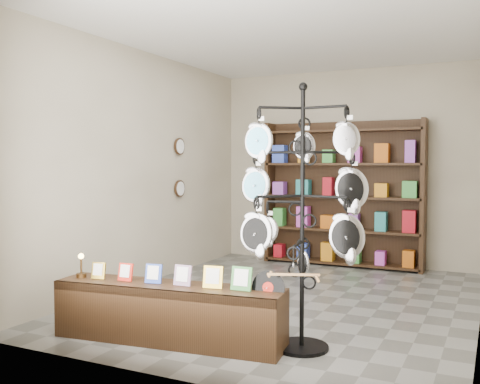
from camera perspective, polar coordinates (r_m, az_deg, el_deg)
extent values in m
plane|color=slate|center=(6.27, 5.24, -11.33)|extent=(5.00, 5.00, 0.00)
plane|color=#BAB096|center=(8.46, 11.25, 2.60)|extent=(4.00, 0.00, 4.00)
plane|color=#BAB096|center=(3.83, -7.90, 2.23)|extent=(4.00, 0.00, 4.00)
plane|color=#BAB096|center=(7.03, -10.16, 2.55)|extent=(0.00, 5.00, 5.00)
plane|color=white|center=(6.25, 5.38, 16.41)|extent=(5.00, 5.00, 0.00)
cylinder|color=black|center=(4.70, 6.58, -16.09)|extent=(0.56, 0.56, 0.03)
cylinder|color=black|center=(4.46, 6.66, -3.04)|extent=(0.05, 0.05, 2.16)
sphere|color=black|center=(4.48, 6.75, 11.10)|extent=(0.07, 0.07, 0.07)
ellipsoid|color=silver|center=(4.75, 6.75, -7.58)|extent=(0.12, 0.07, 0.23)
cube|color=#B67F4C|center=(4.23, 5.72, -8.75)|extent=(0.39, 0.17, 0.04)
cube|color=black|center=(4.81, -7.65, -12.68)|extent=(2.10, 0.66, 0.51)
cube|color=gold|center=(5.08, -14.84, -8.10)|extent=(0.14, 0.06, 0.15)
cube|color=red|center=(4.93, -12.11, -8.35)|extent=(0.15, 0.07, 0.16)
cube|color=#263FA5|center=(4.79, -9.20, -8.60)|extent=(0.15, 0.07, 0.17)
cube|color=#E54C33|center=(4.67, -6.12, -8.83)|extent=(0.16, 0.07, 0.18)
cube|color=gold|center=(4.55, -2.88, -9.05)|extent=(0.17, 0.08, 0.19)
cube|color=#337233|center=(4.47, 0.16, -9.23)|extent=(0.18, 0.08, 0.20)
cylinder|color=black|center=(4.46, 3.02, -10.14)|extent=(0.29, 0.10, 0.28)
cylinder|color=red|center=(4.46, 3.01, -10.15)|extent=(0.10, 0.04, 0.09)
cylinder|color=#402912|center=(5.20, -16.57, -8.51)|extent=(0.09, 0.09, 0.04)
cylinder|color=#402912|center=(5.18, -16.58, -7.60)|extent=(0.02, 0.02, 0.13)
sphere|color=#FFBF59|center=(5.16, -16.60, -6.57)|extent=(0.05, 0.05, 0.05)
cube|color=black|center=(8.42, 11.12, -0.12)|extent=(2.40, 0.04, 2.20)
cube|color=black|center=(8.64, 3.26, 0.01)|extent=(0.06, 0.36, 2.20)
cube|color=black|center=(8.04, 18.99, -0.37)|extent=(0.06, 0.36, 2.20)
cube|color=black|center=(8.38, 10.77, -7.36)|extent=(2.36, 0.36, 0.04)
cube|color=black|center=(8.31, 10.80, -3.96)|extent=(2.36, 0.36, 0.03)
cube|color=black|center=(8.26, 10.84, -0.52)|extent=(2.36, 0.36, 0.04)
cube|color=black|center=(8.25, 10.87, 2.95)|extent=(2.36, 0.36, 0.04)
cube|color=black|center=(8.26, 10.91, 6.42)|extent=(2.36, 0.36, 0.04)
cylinder|color=black|center=(7.68, -6.48, 4.85)|extent=(0.03, 0.24, 0.24)
cylinder|color=black|center=(7.68, -6.46, 0.37)|extent=(0.03, 0.24, 0.24)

